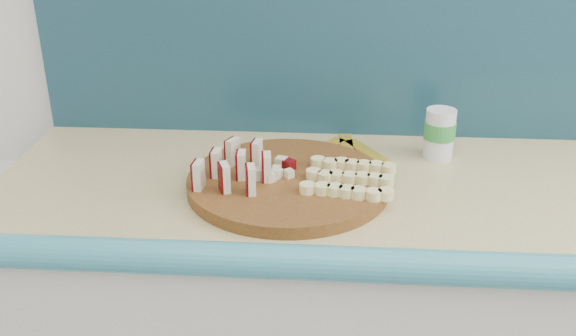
{
  "coord_description": "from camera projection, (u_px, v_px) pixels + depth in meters",
  "views": [
    {
      "loc": [
        -0.3,
        0.31,
        1.5
      ],
      "look_at": [
        -0.38,
        1.47,
        0.96
      ],
      "focal_mm": 40.0,
      "sensor_mm": 36.0,
      "label": 1
    }
  ],
  "objects": [
    {
      "name": "canister",
      "position": [
        439.0,
        133.0,
        1.42
      ],
      "size": [
        0.07,
        0.07,
        0.11
      ],
      "rotation": [
        0.0,
        0.0,
        -0.05
      ],
      "color": "silver",
      "rests_on": "kitchen_counter"
    },
    {
      "name": "apple_chunks",
      "position": [
        275.0,
        171.0,
        1.3
      ],
      "size": [
        0.05,
        0.06,
        0.02
      ],
      "color": "beige",
      "rests_on": "cutting_board"
    },
    {
      "name": "apple_wedges",
      "position": [
        236.0,
        166.0,
        1.28
      ],
      "size": [
        0.15,
        0.17,
        0.06
      ],
      "color": "beige",
      "rests_on": "cutting_board"
    },
    {
      "name": "backsplash",
      "position": [
        510.0,
        34.0,
        1.46
      ],
      "size": [
        2.2,
        0.02,
        0.5
      ],
      "primitive_type": "cube",
      "color": "teal",
      "rests_on": "kitchen_counter"
    },
    {
      "name": "cutting_board",
      "position": [
        288.0,
        183.0,
        1.3
      ],
      "size": [
        0.45,
        0.45,
        0.03
      ],
      "primitive_type": "cylinder",
      "rotation": [
        0.0,
        0.0,
        -0.12
      ],
      "color": "#4F2C10",
      "rests_on": "kitchen_counter"
    },
    {
      "name": "banana_slices",
      "position": [
        350.0,
        178.0,
        1.27
      ],
      "size": [
        0.19,
        0.17,
        0.02
      ],
      "color": "#F4E995",
      "rests_on": "cutting_board"
    },
    {
      "name": "banana_peel",
      "position": [
        345.0,
        149.0,
        1.49
      ],
      "size": [
        0.2,
        0.17,
        0.01
      ],
      "rotation": [
        0.0,
        0.0,
        -0.15
      ],
      "color": "gold",
      "rests_on": "kitchen_counter"
    }
  ]
}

